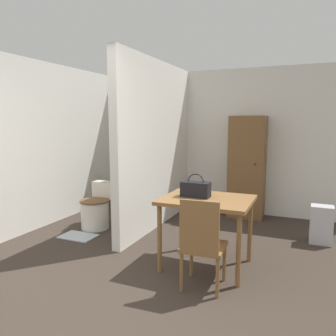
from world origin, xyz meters
TOP-DOWN VIEW (x-y plane):
  - ground_plane at (0.00, 0.00)m, footprint 16.00×16.00m
  - wall_back at (0.00, 3.78)m, footprint 5.21×0.12m
  - wall_left at (-2.16, 1.86)m, footprint 0.12×4.72m
  - partition_wall at (-0.54, 2.51)m, footprint 0.12×2.42m
  - dining_table at (0.61, 1.36)m, footprint 0.96×0.77m
  - wooden_chair at (0.72, 0.84)m, footprint 0.43×0.43m
  - toilet at (-1.32, 2.02)m, footprint 0.44×0.59m
  - handbag at (0.47, 1.37)m, footprint 0.32×0.15m
  - wooden_cabinet at (0.66, 3.50)m, footprint 0.58×0.43m
  - bath_mat at (-1.32, 1.56)m, footprint 0.50×0.34m
  - space_heater at (1.80, 2.64)m, footprint 0.28×0.22m

SIDE VIEW (x-z plane):
  - ground_plane at x=0.00m, z-range 0.00..0.00m
  - bath_mat at x=-1.32m, z-range 0.00..0.01m
  - space_heater at x=1.80m, z-range 0.00..0.51m
  - toilet at x=-1.32m, z-range -0.06..0.62m
  - wooden_chair at x=0.72m, z-range 0.02..0.93m
  - dining_table at x=0.61m, z-range 0.29..1.07m
  - wooden_cabinet at x=0.66m, z-range 0.00..1.70m
  - handbag at x=0.47m, z-range 0.74..1.00m
  - wall_back at x=0.00m, z-range 0.00..2.50m
  - wall_left at x=-2.16m, z-range 0.00..2.50m
  - partition_wall at x=-0.54m, z-range 0.00..2.50m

